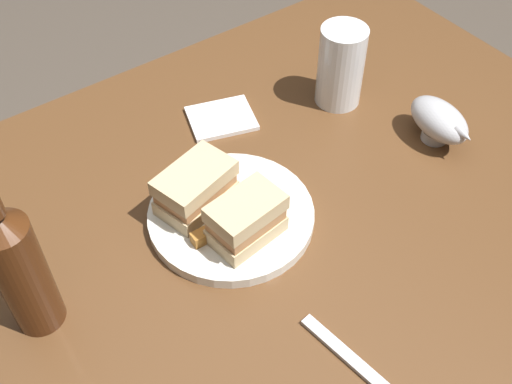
{
  "coord_description": "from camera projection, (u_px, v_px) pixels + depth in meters",
  "views": [
    {
      "loc": [
        -0.41,
        -0.51,
        1.49
      ],
      "look_at": [
        -0.05,
        0.0,
        0.8
      ],
      "focal_mm": 44.05,
      "sensor_mm": 36.0,
      "label": 1
    }
  ],
  "objects": [
    {
      "name": "sandwich_half_right",
      "position": [
        246.0,
        219.0,
        0.87
      ],
      "size": [
        0.11,
        0.08,
        0.07
      ],
      "color": "#CCB284",
      "rests_on": "plate"
    },
    {
      "name": "cider_bottle",
      "position": [
        18.0,
        266.0,
        0.74
      ],
      "size": [
        0.06,
        0.06,
        0.29
      ],
      "color": "#47230F",
      "rests_on": "dining_table"
    },
    {
      "name": "fork",
      "position": [
        358.0,
        365.0,
        0.77
      ],
      "size": [
        0.04,
        0.18,
        0.01
      ],
      "primitive_type": "cube",
      "rotation": [
        0.0,
        0.0,
        1.7
      ],
      "color": "silver",
      "rests_on": "dining_table"
    },
    {
      "name": "gravy_boat",
      "position": [
        440.0,
        120.0,
        1.02
      ],
      "size": [
        0.08,
        0.13,
        0.07
      ],
      "color": "#B7B7BC",
      "rests_on": "dining_table"
    },
    {
      "name": "pint_glass",
      "position": [
        340.0,
        70.0,
        1.08
      ],
      "size": [
        0.08,
        0.08,
        0.14
      ],
      "color": "white",
      "rests_on": "dining_table"
    },
    {
      "name": "potato_wedge_middle",
      "position": [
        208.0,
        210.0,
        0.91
      ],
      "size": [
        0.05,
        0.05,
        0.02
      ],
      "primitive_type": "cube",
      "rotation": [
        0.0,
        0.0,
        5.51
      ],
      "color": "#AD702D",
      "rests_on": "plate"
    },
    {
      "name": "potato_wedge_back",
      "position": [
        209.0,
        233.0,
        0.88
      ],
      "size": [
        0.05,
        0.02,
        0.02
      ],
      "primitive_type": "cube",
      "rotation": [
        0.0,
        0.0,
        6.25
      ],
      "color": "#AD702D",
      "rests_on": "plate"
    },
    {
      "name": "plate",
      "position": [
        230.0,
        215.0,
        0.93
      ],
      "size": [
        0.25,
        0.25,
        0.02
      ],
      "primitive_type": "cylinder",
      "color": "silver",
      "rests_on": "dining_table"
    },
    {
      "name": "sandwich_half_left",
      "position": [
        196.0,
        188.0,
        0.91
      ],
      "size": [
        0.13,
        0.1,
        0.07
      ],
      "color": "#CCB284",
      "rests_on": "plate"
    },
    {
      "name": "dining_table",
      "position": [
        275.0,
        321.0,
        1.25
      ],
      "size": [
        1.15,
        0.83,
        0.77
      ],
      "primitive_type": "cube",
      "color": "brown",
      "rests_on": "ground"
    },
    {
      "name": "napkin",
      "position": [
        221.0,
        118.0,
        1.08
      ],
      "size": [
        0.13,
        0.12,
        0.01
      ],
      "primitive_type": "cube",
      "rotation": [
        0.0,
        0.0,
        -0.31
      ],
      "color": "white",
      "rests_on": "dining_table"
    },
    {
      "name": "potato_wedge_front",
      "position": [
        227.0,
        233.0,
        0.88
      ],
      "size": [
        0.05,
        0.04,
        0.02
      ],
      "primitive_type": "cube",
      "rotation": [
        0.0,
        0.0,
        0.48
      ],
      "color": "#AD702D",
      "rests_on": "plate"
    }
  ]
}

